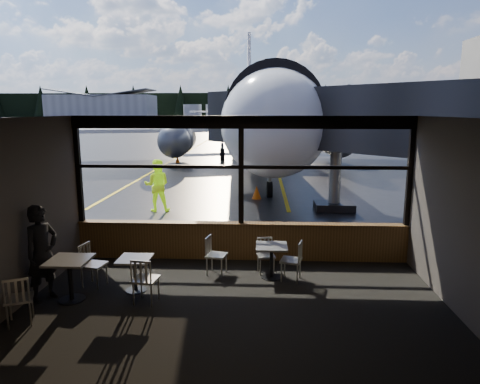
# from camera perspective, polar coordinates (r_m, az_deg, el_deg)

# --- Properties ---
(ground_plane) EXTENTS (520.00, 520.00, 0.00)m
(ground_plane) POSITION_cam_1_polar(r_m,az_deg,el_deg) (130.11, 2.61, 9.29)
(ground_plane) COLOR black
(ground_plane) RESTS_ON ground
(carpet_floor) EXTENTS (8.00, 6.00, 0.01)m
(carpet_floor) POSITION_cam_1_polar(r_m,az_deg,el_deg) (7.95, -0.89, -16.22)
(carpet_floor) COLOR black
(carpet_floor) RESTS_ON ground
(ceiling) EXTENTS (8.00, 6.00, 0.04)m
(ceiling) POSITION_cam_1_polar(r_m,az_deg,el_deg) (7.07, -0.97, 9.83)
(ceiling) COLOR #38332D
(ceiling) RESTS_ON ground
(wall_left) EXTENTS (0.04, 6.00, 3.50)m
(wall_left) POSITION_cam_1_polar(r_m,az_deg,el_deg) (8.56, -28.77, -3.18)
(wall_left) COLOR #473F39
(wall_left) RESTS_ON ground
(wall_right) EXTENTS (0.04, 6.00, 3.50)m
(wall_right) POSITION_cam_1_polar(r_m,az_deg,el_deg) (8.12, 28.60, -3.87)
(wall_right) COLOR #473F39
(wall_right) RESTS_ON ground
(wall_back) EXTENTS (8.00, 0.04, 3.50)m
(wall_back) POSITION_cam_1_polar(r_m,az_deg,el_deg) (4.50, -3.46, -13.87)
(wall_back) COLOR #473F39
(wall_back) RESTS_ON ground
(window_sill) EXTENTS (8.00, 0.28, 0.90)m
(window_sill) POSITION_cam_1_polar(r_m,az_deg,el_deg) (10.56, 0.15, -6.64)
(window_sill) COLOR #57381A
(window_sill) RESTS_ON ground
(window_header) EXTENTS (8.00, 0.18, 0.30)m
(window_header) POSITION_cam_1_polar(r_m,az_deg,el_deg) (10.07, 0.16, 9.29)
(window_header) COLOR black
(window_header) RESTS_ON ground
(mullion_left) EXTENTS (0.12, 0.12, 2.60)m
(mullion_left) POSITION_cam_1_polar(r_m,az_deg,el_deg) (11.08, -20.74, 2.76)
(mullion_left) COLOR black
(mullion_left) RESTS_ON ground
(mullion_centre) EXTENTS (0.12, 0.12, 2.60)m
(mullion_centre) POSITION_cam_1_polar(r_m,az_deg,el_deg) (10.17, 0.16, 2.81)
(mullion_centre) COLOR black
(mullion_centre) RESTS_ON ground
(mullion_right) EXTENTS (0.12, 0.12, 2.60)m
(mullion_right) POSITION_cam_1_polar(r_m,az_deg,el_deg) (10.74, 21.73, 2.46)
(mullion_right) COLOR black
(mullion_right) RESTS_ON ground
(window_transom) EXTENTS (8.00, 0.10, 0.08)m
(window_transom) POSITION_cam_1_polar(r_m,az_deg,el_deg) (10.16, 0.16, 3.36)
(window_transom) COLOR black
(window_transom) RESTS_ON ground
(airliner) EXTENTS (33.50, 39.38, 11.49)m
(airliner) POSITION_cam_1_polar(r_m,az_deg,el_deg) (30.45, 2.17, 14.87)
(airliner) COLOR white
(airliner) RESTS_ON ground_plane
(jet_bridge) EXTENTS (8.39, 10.25, 4.47)m
(jet_bridge) POSITION_cam_1_polar(r_m,az_deg,el_deg) (15.93, 14.20, 5.55)
(jet_bridge) COLOR #2E2E31
(jet_bridge) RESTS_ON ground_plane
(cafe_table_near) EXTENTS (0.68, 0.68, 0.74)m
(cafe_table_near) POSITION_cam_1_polar(r_m,az_deg,el_deg) (9.48, 4.21, -9.26)
(cafe_table_near) COLOR gray
(cafe_table_near) RESTS_ON carpet_floor
(cafe_table_mid) EXTENTS (0.64, 0.64, 0.70)m
(cafe_table_mid) POSITION_cam_1_polar(r_m,az_deg,el_deg) (9.06, -13.79, -10.65)
(cafe_table_mid) COLOR gray
(cafe_table_mid) RESTS_ON carpet_floor
(cafe_table_left) EXTENTS (0.76, 0.76, 0.84)m
(cafe_table_left) POSITION_cam_1_polar(r_m,az_deg,el_deg) (8.99, -21.66, -10.85)
(cafe_table_left) COLOR #9E9A91
(cafe_table_left) RESTS_ON carpet_floor
(chair_near_e) EXTENTS (0.59, 0.59, 0.89)m
(chair_near_e) POSITION_cam_1_polar(r_m,az_deg,el_deg) (9.36, 6.82, -9.09)
(chair_near_e) COLOR #B0AC9F
(chair_near_e) RESTS_ON carpet_floor
(chair_near_w) EXTENTS (0.57, 0.57, 0.88)m
(chair_near_w) POSITION_cam_1_polar(r_m,az_deg,el_deg) (9.63, -3.14, -8.46)
(chair_near_w) COLOR beige
(chair_near_w) RESTS_ON carpet_floor
(chair_near_n) EXTENTS (0.51, 0.51, 0.80)m
(chair_near_n) POSITION_cam_1_polar(r_m,az_deg,el_deg) (9.73, 3.47, -8.53)
(chair_near_n) COLOR beige
(chair_near_n) RESTS_ON carpet_floor
(chair_mid_s) EXTENTS (0.57, 0.57, 0.93)m
(chair_mid_s) POSITION_cam_1_polar(r_m,az_deg,el_deg) (8.47, -12.46, -11.35)
(chair_mid_s) COLOR beige
(chair_mid_s) RESTS_ON carpet_floor
(chair_mid_w) EXTENTS (0.59, 0.59, 0.92)m
(chair_mid_w) POSITION_cam_1_polar(r_m,az_deg,el_deg) (9.51, -18.91, -9.21)
(chair_mid_w) COLOR beige
(chair_mid_w) RESTS_ON carpet_floor
(chair_left_s) EXTENTS (0.65, 0.65, 0.90)m
(chair_left_s) POSITION_cam_1_polar(r_m,az_deg,el_deg) (8.43, -27.37, -12.56)
(chair_left_s) COLOR #ACA89C
(chair_left_s) RESTS_ON carpet_floor
(passenger) EXTENTS (0.70, 0.81, 1.88)m
(passenger) POSITION_cam_1_polar(r_m,az_deg,el_deg) (9.08, -24.88, -7.40)
(passenger) COLOR black
(passenger) RESTS_ON carpet_floor
(ground_crew) EXTENTS (1.00, 0.83, 1.89)m
(ground_crew) POSITION_cam_1_polar(r_m,az_deg,el_deg) (15.76, -11.01, 0.89)
(ground_crew) COLOR #BFF219
(ground_crew) RESTS_ON ground_plane
(cone_nose) EXTENTS (0.39, 0.39, 0.54)m
(cone_nose) POSITION_cam_1_polar(r_m,az_deg,el_deg) (17.73, 2.23, -0.04)
(cone_nose) COLOR #DD3C07
(cone_nose) RESTS_ON ground_plane
(cone_wing) EXTENTS (0.31, 0.31, 0.43)m
(cone_wing) POSITION_cam_1_polar(r_m,az_deg,el_deg) (30.31, -8.33, 4.31)
(cone_wing) COLOR #EB5407
(cone_wing) RESTS_ON ground_plane
(hangar_left) EXTENTS (45.00, 18.00, 11.00)m
(hangar_left) POSITION_cam_1_polar(r_m,az_deg,el_deg) (202.71, -17.90, 10.92)
(hangar_left) COLOR silver
(hangar_left) RESTS_ON ground_plane
(hangar_mid) EXTENTS (38.00, 15.00, 10.00)m
(hangar_mid) POSITION_cam_1_polar(r_m,az_deg,el_deg) (195.06, 2.70, 11.29)
(hangar_mid) COLOR silver
(hangar_mid) RESTS_ON ground_plane
(hangar_right) EXTENTS (50.00, 20.00, 12.00)m
(hangar_right) POSITION_cam_1_polar(r_m,az_deg,el_deg) (197.27, 20.74, 10.90)
(hangar_right) COLOR silver
(hangar_right) RESTS_ON ground_plane
(fuel_tank_a) EXTENTS (8.00, 8.00, 6.00)m
(fuel_tank_a) POSITION_cam_1_polar(r_m,az_deg,el_deg) (194.46, -6.34, 10.65)
(fuel_tank_a) COLOR silver
(fuel_tank_a) RESTS_ON ground_plane
(fuel_tank_b) EXTENTS (8.00, 8.00, 6.00)m
(fuel_tank_b) POSITION_cam_1_polar(r_m,az_deg,el_deg) (193.15, -3.36, 10.70)
(fuel_tank_b) COLOR silver
(fuel_tank_b) RESTS_ON ground_plane
(fuel_tank_c) EXTENTS (8.00, 8.00, 6.00)m
(fuel_tank_c) POSITION_cam_1_polar(r_m,az_deg,el_deg) (192.34, -0.35, 10.72)
(fuel_tank_c) COLOR silver
(fuel_tank_c) RESTS_ON ground_plane
(treeline) EXTENTS (360.00, 3.00, 12.00)m
(treeline) POSITION_cam_1_polar(r_m,az_deg,el_deg) (220.07, 2.71, 11.51)
(treeline) COLOR black
(treeline) RESTS_ON ground_plane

